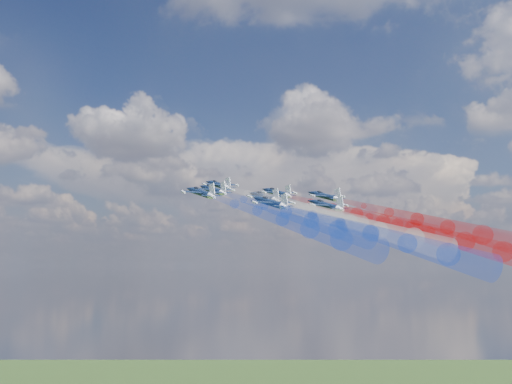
% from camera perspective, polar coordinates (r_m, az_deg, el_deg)
% --- Properties ---
extents(jet_lead, '(16.49, 15.91, 6.99)m').
position_cam_1_polar(jet_lead, '(151.35, -3.59, 0.66)').
color(jet_lead, black).
extents(trail_lead, '(39.06, 30.40, 16.04)m').
position_cam_1_polar(trail_lead, '(128.08, 2.94, -1.22)').
color(trail_lead, white).
extents(jet_inner_left, '(16.49, 15.91, 6.99)m').
position_cam_1_polar(jet_inner_left, '(140.18, -4.12, 0.20)').
color(jet_inner_left, black).
extents(trail_inner_left, '(39.06, 30.40, 16.04)m').
position_cam_1_polar(trail_inner_left, '(116.87, 2.92, -1.96)').
color(trail_inner_left, blue).
extents(jet_inner_right, '(16.49, 15.91, 6.99)m').
position_cam_1_polar(jet_inner_right, '(148.63, 2.06, -0.08)').
color(jet_inner_right, black).
extents(trail_inner_right, '(39.06, 30.40, 16.04)m').
position_cam_1_polar(trail_inner_right, '(127.26, 9.67, -2.11)').
color(trail_inner_right, red).
extents(jet_outer_left, '(16.49, 15.91, 6.99)m').
position_cam_1_polar(jet_outer_left, '(125.71, -5.27, -0.08)').
color(jet_outer_left, black).
extents(trail_outer_left, '(39.06, 30.40, 16.04)m').
position_cam_1_polar(trail_outer_left, '(102.22, 2.52, -2.61)').
color(trail_outer_left, blue).
extents(jet_center_third, '(16.49, 15.91, 6.99)m').
position_cam_1_polar(jet_center_third, '(136.19, 0.81, -0.49)').
color(jet_center_third, black).
extents(trail_center_third, '(39.06, 30.40, 16.04)m').
position_cam_1_polar(trail_center_third, '(114.57, 9.03, -2.83)').
color(trail_center_third, white).
extents(jet_outer_right, '(16.49, 15.91, 6.99)m').
position_cam_1_polar(jet_outer_right, '(144.88, 6.64, -0.40)').
color(jet_outer_right, black).
extents(trail_outer_right, '(39.06, 30.40, 16.04)m').
position_cam_1_polar(trail_outer_right, '(125.23, 15.20, -2.51)').
color(trail_outer_right, red).
extents(jet_rear_left, '(16.49, 15.91, 6.99)m').
position_cam_1_polar(jet_rear_left, '(121.65, 1.46, -1.05)').
color(jet_rear_left, black).
extents(trail_rear_left, '(39.06, 30.40, 16.04)m').
position_cam_1_polar(trail_rear_left, '(100.49, 11.00, -3.82)').
color(trail_rear_left, blue).
extents(jet_rear_right, '(16.49, 15.91, 6.99)m').
position_cam_1_polar(jet_rear_right, '(132.78, 6.77, -1.28)').
color(jet_rear_right, black).
extents(trail_rear_right, '(39.06, 30.40, 16.04)m').
position_cam_1_polar(trail_rear_right, '(113.42, 16.25, -3.77)').
color(trail_rear_right, red).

